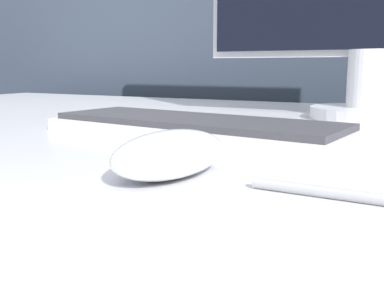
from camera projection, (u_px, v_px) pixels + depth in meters
The scene contains 4 objects.
partition_panel at pixel (352, 148), 1.20m from camera, with size 5.00×0.03×1.20m.
computer_mouse_near at pixel (171, 153), 0.37m from camera, with size 0.08×0.13×0.04m.
keyboard at pixel (193, 127), 0.58m from camera, with size 0.42×0.19×0.02m.
pen at pixel (350, 196), 0.30m from camera, with size 0.14×0.01×0.01m.
Camera 1 is at (0.15, -0.57, 0.82)m, focal length 42.00 mm.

